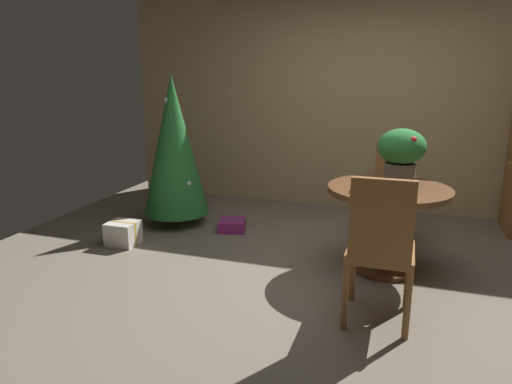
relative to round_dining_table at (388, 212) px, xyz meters
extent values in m
plane|color=#756B5B|center=(-0.41, -0.32, -0.52)|extent=(6.60, 6.60, 0.00)
cube|color=tan|center=(-0.41, 1.88, 0.78)|extent=(6.00, 0.10, 2.60)
cylinder|color=brown|center=(0.00, 0.00, -0.50)|extent=(0.54, 0.54, 0.04)
cylinder|color=brown|center=(0.00, 0.00, -0.16)|extent=(0.18, 0.18, 0.64)
cylinder|color=brown|center=(0.00, 0.00, 0.19)|extent=(1.00, 1.00, 0.05)
cylinder|color=#665B51|center=(0.07, 0.06, 0.31)|extent=(0.25, 0.25, 0.20)
ellipsoid|color=#287533|center=(0.07, 0.06, 0.54)|extent=(0.39, 0.39, 0.29)
sphere|color=red|center=(0.15, -0.06, 0.61)|extent=(0.06, 0.06, 0.06)
sphere|color=red|center=(-0.06, 0.07, 0.56)|extent=(0.05, 0.05, 0.05)
cylinder|color=brown|center=(-0.19, -0.64, -0.29)|extent=(0.04, 0.04, 0.46)
cylinder|color=brown|center=(0.19, -0.64, -0.29)|extent=(0.04, 0.04, 0.46)
cylinder|color=brown|center=(-0.19, -1.06, -0.29)|extent=(0.04, 0.04, 0.46)
cylinder|color=brown|center=(0.19, -1.06, -0.29)|extent=(0.04, 0.04, 0.46)
cube|color=brown|center=(0.00, -0.85, -0.03)|extent=(0.43, 0.46, 0.05)
cube|color=brown|center=(0.00, -1.05, 0.25)|extent=(0.39, 0.05, 0.52)
cylinder|color=brown|center=(0.18, 0.61, -0.30)|extent=(0.04, 0.04, 0.44)
cylinder|color=brown|center=(-0.18, 0.61, -0.30)|extent=(0.04, 0.04, 0.44)
cylinder|color=brown|center=(0.18, 0.97, -0.30)|extent=(0.04, 0.04, 0.44)
cylinder|color=brown|center=(-0.18, 0.97, -0.30)|extent=(0.04, 0.04, 0.44)
cube|color=brown|center=(0.00, 0.79, -0.06)|extent=(0.41, 0.40, 0.05)
cube|color=brown|center=(0.00, 0.97, 0.19)|extent=(0.37, 0.05, 0.46)
cylinder|color=brown|center=(-2.27, 0.57, -0.46)|extent=(0.10, 0.10, 0.13)
cone|color=#287533|center=(-2.27, 0.57, 0.36)|extent=(0.71, 0.71, 1.50)
sphere|color=silver|center=(-2.04, 0.43, -0.01)|extent=(0.05, 0.05, 0.05)
sphere|color=silver|center=(-2.32, 0.53, 0.84)|extent=(0.06, 0.06, 0.06)
sphere|color=silver|center=(-2.42, 0.63, 0.31)|extent=(0.05, 0.05, 0.05)
sphere|color=red|center=(-2.50, 0.71, -0.13)|extent=(0.05, 0.05, 0.05)
cube|color=silver|center=(-2.46, -0.19, -0.41)|extent=(0.29, 0.27, 0.23)
cube|color=gold|center=(-2.46, -0.19, -0.41)|extent=(0.28, 0.04, 0.23)
cube|color=#9E287A|center=(-1.60, 0.53, -0.46)|extent=(0.33, 0.33, 0.12)
cube|color=#1E569E|center=(-1.60, 0.53, -0.46)|extent=(0.28, 0.10, 0.12)
sphere|color=#B29338|center=(1.14, 1.46, 0.21)|extent=(0.04, 0.04, 0.04)
camera|label=1|loc=(0.11, -3.81, 1.12)|focal=32.26mm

